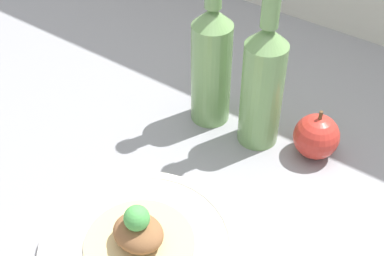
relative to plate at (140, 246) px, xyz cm
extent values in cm
cube|color=gray|center=(-6.68, 17.96, -3.03)|extent=(180.00, 110.00, 4.00)
cylinder|color=silver|center=(0.00, 0.00, -0.22)|extent=(27.43, 27.43, 1.61)
torus|color=silver|center=(0.00, 0.00, 0.34)|extent=(26.36, 26.36, 1.13)
cylinder|color=#D6BC7F|center=(0.00, 0.00, 0.78)|extent=(15.13, 15.13, 0.40)
ellipsoid|color=brown|center=(0.00, 0.00, 2.98)|extent=(7.17, 6.10, 4.00)
sphere|color=#4CA34C|center=(0.00, 0.00, 6.03)|extent=(3.48, 3.48, 3.48)
cylinder|color=#729E5B|center=(-8.63, 29.53, 8.22)|extent=(6.77, 6.77, 18.50)
cone|color=#729E5B|center=(-8.63, 29.53, 18.99)|extent=(6.77, 6.77, 3.05)
cylinder|color=#729E5B|center=(1.11, 29.53, 8.22)|extent=(6.77, 6.77, 18.50)
cone|color=#729E5B|center=(1.11, 29.53, 18.99)|extent=(6.77, 6.77, 3.05)
sphere|color=red|center=(10.58, 31.62, 2.71)|extent=(7.46, 7.46, 7.46)
cylinder|color=brown|center=(10.58, 31.62, 7.03)|extent=(0.60, 0.60, 1.68)
camera|label=1|loc=(31.68, -31.59, 60.14)|focal=50.00mm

